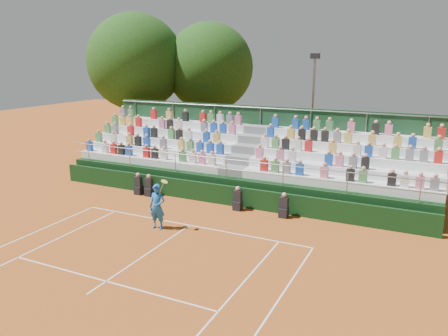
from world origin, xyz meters
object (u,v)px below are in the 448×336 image
at_px(floodlight_mast, 313,101).
at_px(tree_west, 136,62).
at_px(tree_east, 209,67).
at_px(tennis_player, 157,207).

bearing_deg(floodlight_mast, tree_west, -173.93).
height_order(tree_west, floodlight_mast, tree_west).
distance_m(tree_east, floodlight_mast, 8.92).
height_order(tennis_player, tree_east, tree_east).
distance_m(tree_west, tree_east, 5.54).
relative_size(tennis_player, tree_west, 0.21).
height_order(tree_west, tree_east, tree_west).
distance_m(tennis_player, floodlight_mast, 14.92).
xyz_separation_m(tennis_player, floodlight_mast, (2.90, 14.24, 3.38)).
height_order(tree_east, floodlight_mast, tree_east).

